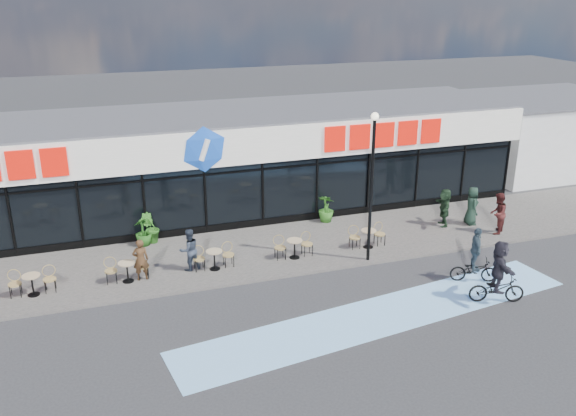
{
  "coord_description": "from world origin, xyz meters",
  "views": [
    {
      "loc": [
        -4.38,
        -16.84,
        10.04
      ],
      "look_at": [
        2.47,
        3.5,
        2.12
      ],
      "focal_mm": 38.0,
      "sensor_mm": 36.0,
      "label": 1
    }
  ],
  "objects_px": {
    "cyclist_a": "(498,276)",
    "cyclist_b": "(475,262)",
    "potted_plant_mid": "(150,228)",
    "patron_left": "(141,260)",
    "patron_right": "(189,250)",
    "pedestrian_b": "(472,206)",
    "potted_plant_right": "(326,208)",
    "lamp_post": "(372,176)",
    "potted_plant_left": "(143,231)",
    "pedestrian_c": "(498,213)",
    "pedestrian_a": "(444,207)"
  },
  "relations": [
    {
      "from": "potted_plant_left",
      "to": "potted_plant_right",
      "type": "relative_size",
      "value": 0.96
    },
    {
      "from": "pedestrian_c",
      "to": "cyclist_b",
      "type": "xyz_separation_m",
      "value": [
        -3.43,
        -3.34,
        -0.22
      ]
    },
    {
      "from": "cyclist_a",
      "to": "cyclist_b",
      "type": "bearing_deg",
      "value": 83.76
    },
    {
      "from": "pedestrian_b",
      "to": "pedestrian_c",
      "type": "relative_size",
      "value": 0.95
    },
    {
      "from": "cyclist_a",
      "to": "cyclist_b",
      "type": "relative_size",
      "value": 1.07
    },
    {
      "from": "lamp_post",
      "to": "potted_plant_mid",
      "type": "distance_m",
      "value": 9.22
    },
    {
      "from": "pedestrian_a",
      "to": "cyclist_a",
      "type": "height_order",
      "value": "cyclist_a"
    },
    {
      "from": "lamp_post",
      "to": "cyclist_a",
      "type": "bearing_deg",
      "value": -57.2
    },
    {
      "from": "potted_plant_mid",
      "to": "patron_left",
      "type": "bearing_deg",
      "value": -102.23
    },
    {
      "from": "lamp_post",
      "to": "cyclist_b",
      "type": "xyz_separation_m",
      "value": [
        2.87,
        -2.67,
        -2.67
      ]
    },
    {
      "from": "lamp_post",
      "to": "potted_plant_left",
      "type": "bearing_deg",
      "value": 152.36
    },
    {
      "from": "cyclist_b",
      "to": "pedestrian_b",
      "type": "bearing_deg",
      "value": 56.8
    },
    {
      "from": "patron_left",
      "to": "pedestrian_c",
      "type": "bearing_deg",
      "value": 178.65
    },
    {
      "from": "potted_plant_mid",
      "to": "potted_plant_right",
      "type": "relative_size",
      "value": 1.03
    },
    {
      "from": "cyclist_a",
      "to": "pedestrian_b",
      "type": "bearing_deg",
      "value": 62.6
    },
    {
      "from": "potted_plant_mid",
      "to": "cyclist_b",
      "type": "height_order",
      "value": "cyclist_b"
    },
    {
      "from": "pedestrian_a",
      "to": "pedestrian_c",
      "type": "bearing_deg",
      "value": 67.52
    },
    {
      "from": "patron_left",
      "to": "potted_plant_right",
      "type": "bearing_deg",
      "value": -158.97
    },
    {
      "from": "potted_plant_right",
      "to": "cyclist_a",
      "type": "distance_m",
      "value": 8.88
    },
    {
      "from": "patron_left",
      "to": "patron_right",
      "type": "height_order",
      "value": "patron_right"
    },
    {
      "from": "pedestrian_c",
      "to": "cyclist_a",
      "type": "xyz_separation_m",
      "value": [
        -3.59,
        -4.87,
        -0.03
      ]
    },
    {
      "from": "potted_plant_left",
      "to": "potted_plant_right",
      "type": "distance_m",
      "value": 7.95
    },
    {
      "from": "potted_plant_mid",
      "to": "patron_right",
      "type": "height_order",
      "value": "patron_right"
    },
    {
      "from": "patron_left",
      "to": "patron_right",
      "type": "xyz_separation_m",
      "value": [
        1.76,
        0.24,
        0.03
      ]
    },
    {
      "from": "patron_right",
      "to": "pedestrian_b",
      "type": "height_order",
      "value": "pedestrian_b"
    },
    {
      "from": "potted_plant_left",
      "to": "potted_plant_mid",
      "type": "xyz_separation_m",
      "value": [
        0.3,
        0.15,
        0.04
      ]
    },
    {
      "from": "potted_plant_right",
      "to": "pedestrian_a",
      "type": "bearing_deg",
      "value": -23.92
    },
    {
      "from": "potted_plant_left",
      "to": "cyclist_a",
      "type": "distance_m",
      "value": 13.57
    },
    {
      "from": "potted_plant_right",
      "to": "pedestrian_a",
      "type": "height_order",
      "value": "pedestrian_a"
    },
    {
      "from": "potted_plant_right",
      "to": "cyclist_a",
      "type": "relative_size",
      "value": 0.55
    },
    {
      "from": "lamp_post",
      "to": "cyclist_a",
      "type": "distance_m",
      "value": 5.57
    },
    {
      "from": "potted_plant_right",
      "to": "pedestrian_c",
      "type": "bearing_deg",
      "value": -29.5
    },
    {
      "from": "lamp_post",
      "to": "patron_left",
      "type": "bearing_deg",
      "value": 172.7
    },
    {
      "from": "potted_plant_left",
      "to": "patron_left",
      "type": "distance_m",
      "value": 3.13
    },
    {
      "from": "potted_plant_right",
      "to": "patron_right",
      "type": "bearing_deg",
      "value": -155.95
    },
    {
      "from": "pedestrian_a",
      "to": "cyclist_b",
      "type": "distance_m",
      "value": 5.16
    },
    {
      "from": "patron_right",
      "to": "cyclist_b",
      "type": "height_order",
      "value": "cyclist_b"
    },
    {
      "from": "potted_plant_right",
      "to": "pedestrian_b",
      "type": "height_order",
      "value": "pedestrian_b"
    },
    {
      "from": "cyclist_a",
      "to": "cyclist_b",
      "type": "height_order",
      "value": "cyclist_a"
    },
    {
      "from": "potted_plant_right",
      "to": "cyclist_a",
      "type": "height_order",
      "value": "cyclist_a"
    },
    {
      "from": "patron_left",
      "to": "pedestrian_a",
      "type": "distance_m",
      "value": 13.09
    },
    {
      "from": "patron_left",
      "to": "pedestrian_b",
      "type": "xyz_separation_m",
      "value": [
        14.25,
        0.86,
        0.08
      ]
    },
    {
      "from": "potted_plant_left",
      "to": "potted_plant_mid",
      "type": "relative_size",
      "value": 0.93
    },
    {
      "from": "pedestrian_a",
      "to": "cyclist_a",
      "type": "xyz_separation_m",
      "value": [
        -1.97,
        -6.36,
        0.03
      ]
    },
    {
      "from": "pedestrian_a",
      "to": "cyclist_b",
      "type": "bearing_deg",
      "value": -0.33
    },
    {
      "from": "cyclist_a",
      "to": "patron_left",
      "type": "bearing_deg",
      "value": 154.57
    },
    {
      "from": "patron_left",
      "to": "pedestrian_b",
      "type": "relative_size",
      "value": 0.91
    },
    {
      "from": "patron_right",
      "to": "pedestrian_c",
      "type": "bearing_deg",
      "value": 159.23
    },
    {
      "from": "pedestrian_c",
      "to": "cyclist_a",
      "type": "distance_m",
      "value": 6.05
    },
    {
      "from": "pedestrian_c",
      "to": "cyclist_a",
      "type": "bearing_deg",
      "value": 13.97
    }
  ]
}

